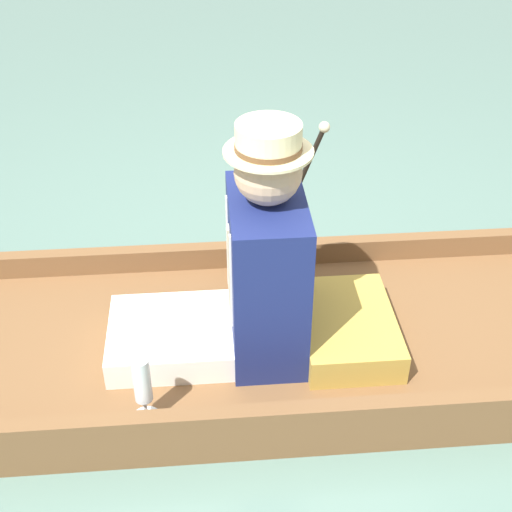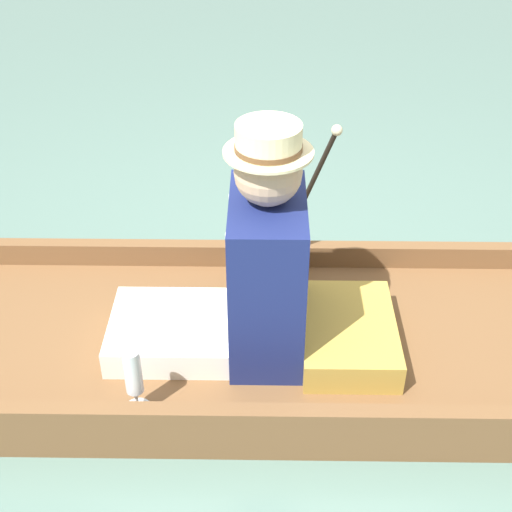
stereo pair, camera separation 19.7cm
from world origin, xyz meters
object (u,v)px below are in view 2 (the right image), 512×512
Objects in this scene: teddy_bear at (268,253)px; wine_glass at (133,375)px; seated_person at (248,272)px; walking_cane at (309,190)px.

teddy_bear reaches higher than wine_glass.
teddy_bear is at bearing -32.10° from wine_glass.
seated_person is 0.51m from walking_cane.
wine_glass is (-0.71, 0.44, 0.00)m from teddy_bear.
wine_glass is at bearing 142.67° from walking_cane.
walking_cane is (0.45, -0.23, 0.08)m from seated_person.
seated_person reaches higher than teddy_bear.
wine_glass is (-0.34, 0.37, -0.17)m from seated_person.
teddy_bear is at bearing -1.47° from seated_person.
wine_glass is at bearing 147.90° from teddy_bear.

